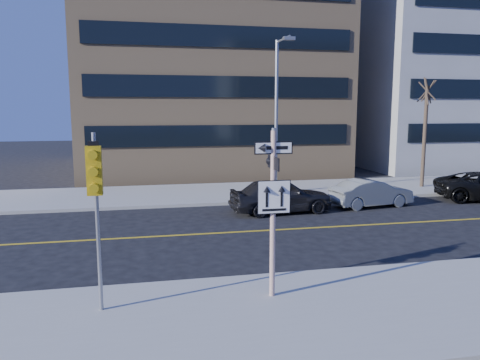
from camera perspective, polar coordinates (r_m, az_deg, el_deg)
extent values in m
plane|color=black|center=(14.07, 1.10, -10.61)|extent=(120.00, 120.00, 0.00)
cylinder|color=white|center=(11.15, 4.02, -4.29)|extent=(0.13, 0.13, 4.00)
cylinder|color=gray|center=(10.87, 4.14, 6.19)|extent=(0.10, 0.10, 0.06)
cube|color=black|center=(10.90, 4.11, 3.93)|extent=(0.92, 0.03, 0.30)
cube|color=black|center=(10.94, 4.09, 2.11)|extent=(0.03, 0.92, 0.30)
cube|color=white|center=(10.97, 4.17, -2.10)|extent=(0.80, 0.03, 0.80)
cylinder|color=gray|center=(10.78, -16.97, -5.10)|extent=(0.09, 0.09, 4.00)
cube|color=gold|center=(10.37, -17.35, 1.10)|extent=(0.32, 0.22, 1.05)
sphere|color=#8C0705|center=(10.22, -17.50, 2.96)|extent=(0.17, 0.17, 0.17)
sphere|color=black|center=(10.25, -17.41, 1.01)|extent=(0.17, 0.17, 0.17)
sphere|color=black|center=(10.30, -17.32, -0.92)|extent=(0.17, 0.17, 0.17)
imported|color=black|center=(21.16, 4.97, -1.88)|extent=(2.18, 4.72, 1.56)
imported|color=slate|center=(23.25, 15.68, -1.53)|extent=(1.99, 4.18, 1.32)
cylinder|color=gray|center=(24.95, 4.43, 7.50)|extent=(0.18, 0.18, 8.00)
cylinder|color=gray|center=(24.23, 5.24, 16.71)|extent=(0.10, 2.20, 0.10)
cube|color=gray|center=(23.27, 5.99, 16.79)|extent=(0.55, 0.30, 0.16)
cylinder|color=#35261F|center=(29.09, 21.58, 4.92)|extent=(0.22, 0.22, 5.80)
cube|color=tan|center=(38.52, -4.52, 15.13)|extent=(18.00, 18.00, 18.00)
cube|color=#939598|center=(45.84, 24.74, 11.46)|extent=(20.00, 16.00, 15.00)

